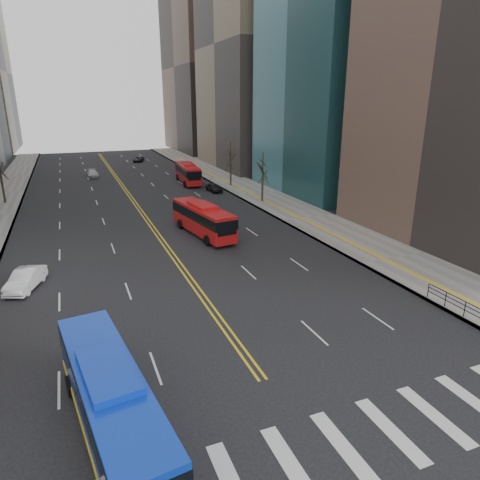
# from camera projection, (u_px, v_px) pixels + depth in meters

# --- Properties ---
(ground) EXTENTS (220.00, 220.00, 0.00)m
(ground) POSITION_uv_depth(u_px,v_px,m) (317.00, 455.00, 16.53)
(ground) COLOR black
(sidewalk_right) EXTENTS (7.00, 130.00, 0.15)m
(sidewalk_right) POSITION_uv_depth(u_px,v_px,m) (257.00, 193.00, 62.37)
(sidewalk_right) COLOR gray
(sidewalk_right) RESTS_ON ground
(crosswalk) EXTENTS (26.70, 4.00, 0.01)m
(crosswalk) POSITION_uv_depth(u_px,v_px,m) (317.00, 455.00, 16.53)
(crosswalk) COLOR silver
(crosswalk) RESTS_ON ground
(centerline) EXTENTS (0.55, 100.00, 0.01)m
(centerline) POSITION_uv_depth(u_px,v_px,m) (126.00, 190.00, 65.04)
(centerline) COLOR gold
(centerline) RESTS_ON ground
(office_towers) EXTENTS (83.00, 134.00, 58.00)m
(office_towers) POSITION_uv_depth(u_px,v_px,m) (103.00, 30.00, 69.52)
(office_towers) COLOR gray
(office_towers) RESTS_ON ground
(pedestrian_railing) EXTENTS (0.06, 6.06, 1.02)m
(pedestrian_railing) POSITION_uv_depth(u_px,v_px,m) (465.00, 307.00, 26.61)
(pedestrian_railing) COLOR black
(pedestrian_railing) RESTS_ON sidewalk_right
(street_trees) EXTENTS (35.20, 47.20, 7.60)m
(street_trees) POSITION_uv_depth(u_px,v_px,m) (76.00, 186.00, 42.95)
(street_trees) COLOR #2E251C
(street_trees) RESTS_ON ground
(blue_bus) EXTENTS (3.80, 11.25, 3.24)m
(blue_bus) POSITION_uv_depth(u_px,v_px,m) (111.00, 401.00, 17.00)
(blue_bus) COLOR #0B2FAF
(blue_bus) RESTS_ON ground
(red_bus_near) EXTENTS (3.85, 10.35, 3.23)m
(red_bus_near) POSITION_uv_depth(u_px,v_px,m) (203.00, 218.00, 42.97)
(red_bus_near) COLOR red
(red_bus_near) RESTS_ON ground
(red_bus_far) EXTENTS (3.13, 10.40, 3.28)m
(red_bus_far) POSITION_uv_depth(u_px,v_px,m) (188.00, 172.00, 69.97)
(red_bus_far) COLOR red
(red_bus_far) RESTS_ON ground
(car_white) EXTENTS (2.91, 4.57, 1.42)m
(car_white) POSITION_uv_depth(u_px,v_px,m) (25.00, 279.00, 30.93)
(car_white) COLOR silver
(car_white) RESTS_ON ground
(car_dark_mid) EXTENTS (1.82, 3.82, 1.26)m
(car_dark_mid) POSITION_uv_depth(u_px,v_px,m) (214.00, 188.00, 63.66)
(car_dark_mid) COLOR black
(car_dark_mid) RESTS_ON ground
(car_silver) EXTENTS (1.89, 4.42, 1.27)m
(car_silver) POSITION_uv_depth(u_px,v_px,m) (93.00, 174.00, 75.56)
(car_silver) COLOR #ACABB1
(car_silver) RESTS_ON ground
(car_dark_far) EXTENTS (3.19, 4.38, 1.11)m
(car_dark_far) POSITION_uv_depth(u_px,v_px,m) (138.00, 159.00, 94.60)
(car_dark_far) COLOR black
(car_dark_far) RESTS_ON ground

